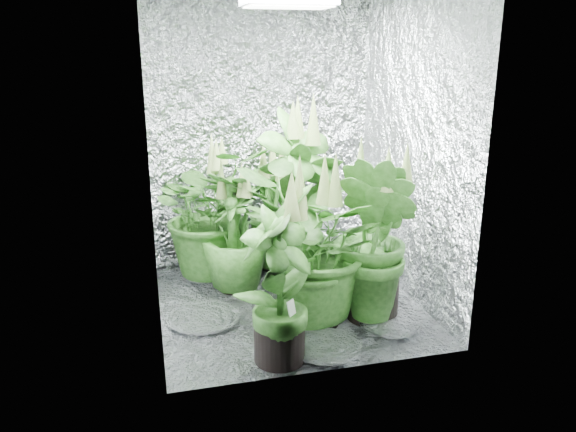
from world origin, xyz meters
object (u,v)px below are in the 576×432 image
(plant_b, at_px, (300,206))
(circulation_fan, at_px, (365,262))
(plant_d, at_px, (235,232))
(plant_f, at_px, (279,277))
(plant_g, at_px, (375,240))
(plant_e, at_px, (315,247))
(plant_a, at_px, (210,211))
(plant_c, at_px, (277,211))

(plant_b, distance_m, circulation_fan, 0.65)
(plant_d, distance_m, circulation_fan, 0.91)
(plant_f, bearing_deg, plant_g, 26.89)
(plant_d, height_order, plant_e, plant_e)
(plant_a, xyz_separation_m, plant_f, (0.20, -1.23, -0.01))
(plant_b, relative_size, plant_c, 1.35)
(plant_c, height_order, plant_e, plant_e)
(plant_c, height_order, circulation_fan, plant_c)
(plant_c, xyz_separation_m, circulation_fan, (0.52, -0.45, -0.27))
(plant_c, relative_size, plant_g, 0.88)
(plant_d, xyz_separation_m, plant_g, (0.73, -0.62, 0.09))
(plant_c, bearing_deg, plant_b, -85.03)
(plant_a, height_order, plant_b, plant_b)
(plant_b, bearing_deg, plant_c, 94.97)
(plant_c, xyz_separation_m, plant_g, (0.37, -0.95, 0.06))
(plant_a, xyz_separation_m, plant_b, (0.53, -0.43, 0.12))
(plant_a, distance_m, plant_e, 1.01)
(plant_f, xyz_separation_m, plant_g, (0.66, 0.33, 0.02))
(plant_d, bearing_deg, plant_b, -21.18)
(plant_f, distance_m, plant_g, 0.74)
(plant_a, xyz_separation_m, plant_c, (0.49, 0.05, -0.05))
(plant_a, height_order, plant_e, plant_e)
(plant_a, xyz_separation_m, circulation_fan, (1.00, -0.41, -0.32))
(plant_b, height_order, plant_c, plant_b)
(plant_a, height_order, circulation_fan, plant_a)
(plant_g, bearing_deg, plant_b, 125.01)
(plant_d, distance_m, plant_f, 0.96)
(plant_e, height_order, plant_f, plant_f)
(plant_a, bearing_deg, plant_g, -46.38)
(plant_b, bearing_deg, plant_f, -112.44)
(plant_a, distance_m, plant_c, 0.49)
(plant_c, relative_size, plant_d, 1.09)
(plant_e, bearing_deg, plant_f, -130.18)
(plant_b, bearing_deg, plant_e, -94.14)
(plant_d, height_order, plant_g, plant_g)
(plant_g, bearing_deg, circulation_fan, 73.39)
(plant_e, bearing_deg, plant_b, 85.86)
(plant_b, distance_m, plant_f, 0.88)
(plant_e, distance_m, circulation_fan, 0.76)
(plant_b, relative_size, plant_f, 1.26)
(plant_d, bearing_deg, plant_f, -85.94)
(plant_f, bearing_deg, plant_c, 77.28)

